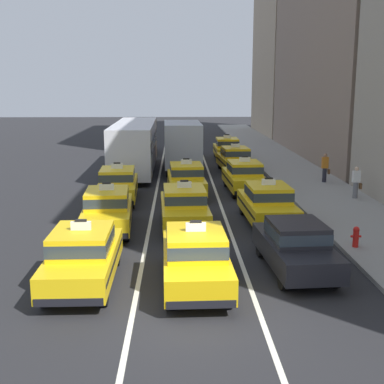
{
  "coord_description": "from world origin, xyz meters",
  "views": [
    {
      "loc": [
        -0.44,
        -11.8,
        5.64
      ],
      "look_at": [
        0.14,
        8.8,
        1.3
      ],
      "focal_mm": 47.76,
      "sensor_mm": 36.0,
      "label": 1
    }
  ],
  "objects_px": {
    "taxi_right_second": "(267,203)",
    "bus_left_fourth": "(135,144)",
    "taxi_center_nearest": "(195,257)",
    "sedan_right_nearest": "(296,245)",
    "pedestrian_mid_block": "(325,168)",
    "taxi_center_second": "(184,206)",
    "taxi_center_third": "(186,179)",
    "sedan_left_fifth": "(144,143)",
    "taxi_right_fourth": "(235,159)",
    "taxi_right_third": "(244,176)",
    "taxi_center_fifth": "(184,146)",
    "pedestrian_near_crosswalk": "(356,182)",
    "fire_hydrant": "(356,236)",
    "taxi_left_third": "(118,184)",
    "box_truck_center_fourth": "(182,144)",
    "taxi_right_fifth": "(227,148)",
    "taxi_left_nearest": "(83,255)",
    "taxi_left_second": "(108,209)"
  },
  "relations": [
    {
      "from": "taxi_center_fifth",
      "to": "taxi_right_fourth",
      "type": "distance_m",
      "value": 7.9
    },
    {
      "from": "taxi_right_third",
      "to": "pedestrian_mid_block",
      "type": "bearing_deg",
      "value": 21.9
    },
    {
      "from": "taxi_right_fourth",
      "to": "bus_left_fourth",
      "type": "bearing_deg",
      "value": 176.66
    },
    {
      "from": "taxi_left_third",
      "to": "sedan_right_nearest",
      "type": "distance_m",
      "value": 11.77
    },
    {
      "from": "taxi_left_second",
      "to": "sedan_left_fifth",
      "type": "height_order",
      "value": "taxi_left_second"
    },
    {
      "from": "pedestrian_near_crosswalk",
      "to": "taxi_center_nearest",
      "type": "bearing_deg",
      "value": -127.82
    },
    {
      "from": "taxi_left_third",
      "to": "box_truck_center_fourth",
      "type": "height_order",
      "value": "box_truck_center_fourth"
    },
    {
      "from": "sedan_left_fifth",
      "to": "pedestrian_mid_block",
      "type": "relative_size",
      "value": 2.6
    },
    {
      "from": "taxi_center_nearest",
      "to": "taxi_center_fifth",
      "type": "distance_m",
      "value": 26.48
    },
    {
      "from": "pedestrian_near_crosswalk",
      "to": "taxi_left_nearest",
      "type": "bearing_deg",
      "value": -137.71
    },
    {
      "from": "taxi_right_fourth",
      "to": "pedestrian_near_crosswalk",
      "type": "distance_m",
      "value": 9.97
    },
    {
      "from": "pedestrian_near_crosswalk",
      "to": "sedan_right_nearest",
      "type": "bearing_deg",
      "value": -118.43
    },
    {
      "from": "taxi_left_third",
      "to": "box_truck_center_fourth",
      "type": "xyz_separation_m",
      "value": [
        3.24,
        9.02,
        0.9
      ]
    },
    {
      "from": "taxi_center_third",
      "to": "pedestrian_near_crosswalk",
      "type": "xyz_separation_m",
      "value": [
        8.34,
        -1.55,
        0.05
      ]
    },
    {
      "from": "taxi_center_nearest",
      "to": "box_truck_center_fourth",
      "type": "height_order",
      "value": "box_truck_center_fourth"
    },
    {
      "from": "taxi_right_second",
      "to": "pedestrian_mid_block",
      "type": "xyz_separation_m",
      "value": [
        4.76,
        8.33,
        0.1
      ]
    },
    {
      "from": "sedan_left_fifth",
      "to": "taxi_center_nearest",
      "type": "xyz_separation_m",
      "value": [
        3.35,
        -29.11,
        0.03
      ]
    },
    {
      "from": "sedan_right_nearest",
      "to": "pedestrian_mid_block",
      "type": "height_order",
      "value": "pedestrian_mid_block"
    },
    {
      "from": "sedan_left_fifth",
      "to": "taxi_center_third",
      "type": "bearing_deg",
      "value": -78.97
    },
    {
      "from": "taxi_center_second",
      "to": "box_truck_center_fourth",
      "type": "bearing_deg",
      "value": 89.81
    },
    {
      "from": "bus_left_fourth",
      "to": "taxi_right_fourth",
      "type": "height_order",
      "value": "bus_left_fourth"
    },
    {
      "from": "taxi_right_fourth",
      "to": "fire_hydrant",
      "type": "bearing_deg",
      "value": -81.7
    },
    {
      "from": "fire_hydrant",
      "to": "taxi_center_second",
      "type": "bearing_deg",
      "value": 151.7
    },
    {
      "from": "taxi_center_nearest",
      "to": "sedan_right_nearest",
      "type": "relative_size",
      "value": 1.05
    },
    {
      "from": "sedan_right_nearest",
      "to": "taxi_right_fifth",
      "type": "bearing_deg",
      "value": 89.56
    },
    {
      "from": "taxi_center_second",
      "to": "taxi_center_third",
      "type": "xyz_separation_m",
      "value": [
        0.18,
        6.09,
        0.0
      ]
    },
    {
      "from": "taxi_right_fourth",
      "to": "taxi_right_fifth",
      "type": "xyz_separation_m",
      "value": [
        0.03,
        5.72,
        0.0
      ]
    },
    {
      "from": "sedan_left_fifth",
      "to": "taxi_right_fourth",
      "type": "bearing_deg",
      "value": -56.1
    },
    {
      "from": "taxi_center_third",
      "to": "taxi_center_fifth",
      "type": "bearing_deg",
      "value": 89.83
    },
    {
      "from": "taxi_right_fifth",
      "to": "taxi_center_third",
      "type": "bearing_deg",
      "value": -104.65
    },
    {
      "from": "taxi_right_second",
      "to": "bus_left_fourth",
      "type": "bearing_deg",
      "value": 116.34
    },
    {
      "from": "sedan_right_nearest",
      "to": "taxi_right_second",
      "type": "relative_size",
      "value": 0.95
    },
    {
      "from": "taxi_center_third",
      "to": "sedan_right_nearest",
      "type": "xyz_separation_m",
      "value": [
        3.16,
        -11.12,
        -0.03
      ]
    },
    {
      "from": "box_truck_center_fourth",
      "to": "taxi_left_third",
      "type": "bearing_deg",
      "value": -109.75
    },
    {
      "from": "taxi_right_third",
      "to": "pedestrian_mid_block",
      "type": "xyz_separation_m",
      "value": [
        4.91,
        1.97,
        0.1
      ]
    },
    {
      "from": "taxi_right_third",
      "to": "pedestrian_near_crosswalk",
      "type": "bearing_deg",
      "value": -23.52
    },
    {
      "from": "sedan_right_nearest",
      "to": "sedan_left_fifth",
      "type": "bearing_deg",
      "value": 102.97
    },
    {
      "from": "taxi_center_nearest",
      "to": "taxi_right_third",
      "type": "height_order",
      "value": "same"
    },
    {
      "from": "taxi_center_nearest",
      "to": "taxi_right_third",
      "type": "xyz_separation_m",
      "value": [
        3.05,
        12.95,
        0.0
      ]
    },
    {
      "from": "taxi_right_third",
      "to": "fire_hydrant",
      "type": "xyz_separation_m",
      "value": [
        2.58,
        -9.99,
        -0.33
      ]
    },
    {
      "from": "taxi_center_third",
      "to": "taxi_right_third",
      "type": "height_order",
      "value": "same"
    },
    {
      "from": "taxi_center_second",
      "to": "taxi_right_third",
      "type": "bearing_deg",
      "value": 64.3
    },
    {
      "from": "taxi_center_nearest",
      "to": "taxi_right_fourth",
      "type": "relative_size",
      "value": 0.99
    },
    {
      "from": "sedan_left_fifth",
      "to": "box_truck_center_fourth",
      "type": "relative_size",
      "value": 0.61
    },
    {
      "from": "taxi_center_third",
      "to": "bus_left_fourth",
      "type": "bearing_deg",
      "value": 113.42
    },
    {
      "from": "fire_hydrant",
      "to": "pedestrian_near_crosswalk",
      "type": "bearing_deg",
      "value": 71.01
    },
    {
      "from": "taxi_left_nearest",
      "to": "taxi_center_second",
      "type": "relative_size",
      "value": 0.99
    },
    {
      "from": "taxi_right_fourth",
      "to": "fire_hydrant",
      "type": "relative_size",
      "value": 6.39
    },
    {
      "from": "taxi_left_second",
      "to": "taxi_left_third",
      "type": "distance_m",
      "value": 5.15
    },
    {
      "from": "taxi_center_third",
      "to": "taxi_center_second",
      "type": "bearing_deg",
      "value": -91.7
    }
  ]
}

